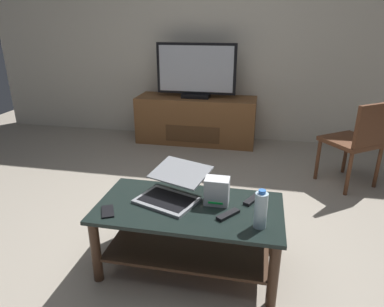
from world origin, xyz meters
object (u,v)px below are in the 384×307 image
object	(u,v)px
router_box	(217,191)
water_bottle_near	(261,210)
coffee_table	(189,225)
media_cabinet	(196,120)
tv_remote	(252,199)
television	(196,72)
dining_chair	(358,139)
cell_phone	(108,211)
laptop	(172,189)
soundbar_remote	(228,215)

from	to	relation	value
router_box	water_bottle_near	world-z (taller)	water_bottle_near
coffee_table	media_cabinet	bearing A→B (deg)	99.89
tv_remote	coffee_table	bearing A→B (deg)	-132.58
tv_remote	television	bearing A→B (deg)	135.92
dining_chair	media_cabinet	bearing A→B (deg)	149.88
coffee_table	media_cabinet	distance (m)	2.48
router_box	tv_remote	xyz separation A→B (m)	(0.22, 0.07, -0.07)
television	router_box	distance (m)	2.45
television	cell_phone	bearing A→B (deg)	-90.74
router_box	cell_phone	distance (m)	0.67
television	dining_chair	world-z (taller)	television
media_cabinet	television	size ratio (longest dim) A/B	1.53
coffee_table	laptop	size ratio (longest dim) A/B	2.21
water_bottle_near	cell_phone	xyz separation A→B (m)	(-0.89, -0.03, -0.10)
dining_chair	router_box	size ratio (longest dim) A/B	4.99
media_cabinet	laptop	distance (m)	2.39
dining_chair	soundbar_remote	xyz separation A→B (m)	(-1.05, -1.51, -0.03)
router_box	cell_phone	xyz separation A→B (m)	(-0.62, -0.24, -0.08)
water_bottle_near	cell_phone	distance (m)	0.89
coffee_table	television	bearing A→B (deg)	99.98
router_box	soundbar_remote	bearing A→B (deg)	-58.39
coffee_table	tv_remote	bearing A→B (deg)	20.93
coffee_table	laptop	bearing A→B (deg)	146.54
router_box	coffee_table	bearing A→B (deg)	-155.16
television	soundbar_remote	bearing A→B (deg)	-74.87
router_box	soundbar_remote	distance (m)	0.18
television	router_box	world-z (taller)	television
soundbar_remote	router_box	bearing A→B (deg)	158.94
soundbar_remote	dining_chair	bearing A→B (deg)	92.55
media_cabinet	dining_chair	size ratio (longest dim) A/B	1.81
media_cabinet	laptop	world-z (taller)	laptop
media_cabinet	dining_chair	bearing A→B (deg)	-30.12
tv_remote	soundbar_remote	distance (m)	0.25
water_bottle_near	laptop	bearing A→B (deg)	158.00
coffee_table	soundbar_remote	distance (m)	0.29
water_bottle_near	tv_remote	bearing A→B (deg)	99.97
tv_remote	soundbar_remote	xyz separation A→B (m)	(-0.13, -0.21, 0.00)
tv_remote	laptop	bearing A→B (deg)	-146.68
water_bottle_near	media_cabinet	bearing A→B (deg)	108.29
laptop	television	bearing A→B (deg)	97.29
water_bottle_near	soundbar_remote	xyz separation A→B (m)	(-0.18, 0.07, -0.10)
dining_chair	router_box	bearing A→B (deg)	-129.65
television	soundbar_remote	xyz separation A→B (m)	(0.67, -2.49, -0.46)
laptop	cell_phone	world-z (taller)	laptop
dining_chair	tv_remote	size ratio (longest dim) A/B	5.24
laptop	water_bottle_near	xyz separation A→B (m)	(0.55, -0.22, 0.04)
dining_chair	soundbar_remote	bearing A→B (deg)	-124.78
coffee_table	television	xyz separation A→B (m)	(-0.43, 2.42, 0.61)
tv_remote	router_box	bearing A→B (deg)	-135.60
dining_chair	router_box	xyz separation A→B (m)	(-1.13, -1.37, 0.04)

